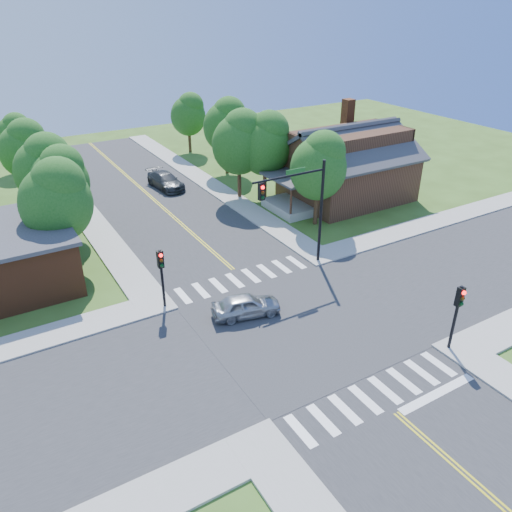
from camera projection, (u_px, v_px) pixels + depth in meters
ground at (298, 327)px, 27.63m from camera, size 100.00×100.00×0.00m
road_ns at (298, 327)px, 27.62m from camera, size 10.00×90.00×0.04m
road_ew at (298, 327)px, 27.62m from camera, size 90.00×10.00×0.04m
intersection_patch at (298, 327)px, 27.63m from camera, size 10.20×10.20×0.06m
sidewalk_ne at (339, 190)px, 46.80m from camera, size 40.00×40.00×0.14m
crosswalk_north at (243, 278)px, 32.33m from camera, size 8.85×2.00×0.01m
crosswalk_south at (375, 395)px, 22.89m from camera, size 8.85×2.00×0.01m
centerline at (298, 326)px, 27.61m from camera, size 0.30×90.00×0.01m
stop_bar at (437, 394)px, 22.97m from camera, size 4.60×0.45×0.09m
signal_mast_ne at (301, 200)px, 31.40m from camera, size 5.30×0.42×7.20m
signal_pole_se at (458, 306)px, 24.65m from camera, size 0.34×0.42×3.80m
signal_pole_nw at (161, 268)px, 28.10m from camera, size 0.34×0.42×3.80m
house_ne at (347, 162)px, 43.76m from camera, size 13.05×8.80×7.11m
tree_e_a at (320, 164)px, 37.81m from camera, size 4.43×4.21×7.52m
tree_e_b at (266, 142)px, 42.77m from camera, size 4.61×4.38×7.84m
tree_e_c at (227, 124)px, 49.22m from camera, size 4.53×4.30×7.70m
tree_e_d at (189, 113)px, 56.42m from camera, size 4.00×3.80×6.80m
tree_w_a at (57, 198)px, 31.21m from camera, size 4.52×4.29×7.68m
tree_w_b at (46, 168)px, 36.79m from camera, size 4.50×4.28×7.66m
tree_w_c at (25, 148)px, 42.52m from camera, size 4.29×4.08×7.29m
tree_w_d at (15, 133)px, 50.28m from camera, size 3.55×3.38×6.04m
tree_house at (240, 141)px, 42.81m from camera, size 4.70×4.46×7.98m
tree_bldg at (60, 178)px, 35.79m from camera, size 4.19×3.98×7.13m
car_silver at (246, 306)px, 28.30m from camera, size 3.32×4.62×1.34m
car_dgrey at (166, 181)px, 47.15m from camera, size 3.01×5.38×1.45m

